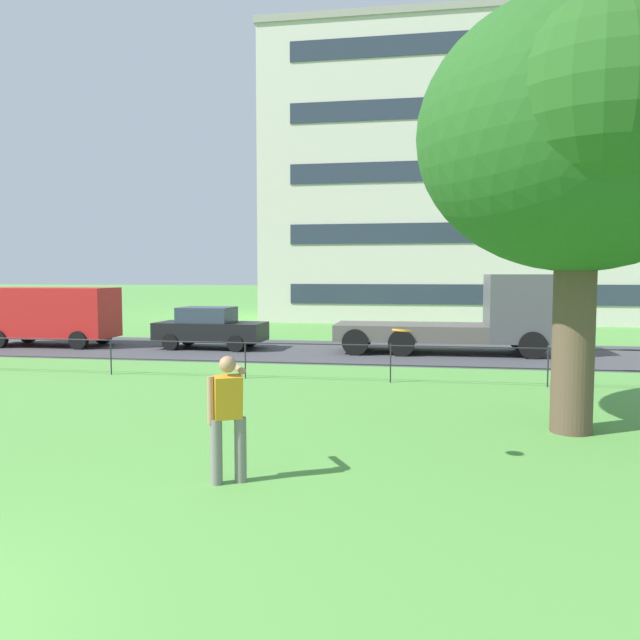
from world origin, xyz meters
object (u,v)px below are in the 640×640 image
at_px(person_thrower, 228,414).
at_px(car_black_right, 210,328).
at_px(tree_large_lawn, 601,125).
at_px(apartment_building_background, 471,180).
at_px(frisbee, 402,330).
at_px(panel_van_center, 50,313).
at_px(flatbed_truck_far_left, 474,319).

bearing_deg(person_thrower, car_black_right, 110.51).
bearing_deg(tree_large_lawn, apartment_building_background, 90.34).
distance_m(frisbee, apartment_building_background, 31.62).
distance_m(person_thrower, panel_van_center, 18.24).
height_order(tree_large_lawn, flatbed_truck_far_left, tree_large_lawn).
bearing_deg(tree_large_lawn, flatbed_truck_far_left, 96.26).
relative_size(panel_van_center, flatbed_truck_far_left, 0.69).
bearing_deg(panel_van_center, apartment_building_background, 46.44).
distance_m(tree_large_lawn, frisbee, 5.17).
height_order(panel_van_center, flatbed_truck_far_left, flatbed_truck_far_left).
bearing_deg(panel_van_center, flatbed_truck_far_left, 1.01).
distance_m(panel_van_center, flatbed_truck_far_left, 15.89).
xyz_separation_m(car_black_right, flatbed_truck_far_left, (9.51, 0.09, 0.44)).
height_order(panel_van_center, car_black_right, panel_van_center).
height_order(person_thrower, panel_van_center, panel_van_center).
bearing_deg(flatbed_truck_far_left, panel_van_center, -178.99).
height_order(person_thrower, car_black_right, person_thrower).
bearing_deg(car_black_right, apartment_building_background, 59.07).
height_order(car_black_right, flatbed_truck_far_left, flatbed_truck_far_left).
xyz_separation_m(panel_van_center, car_black_right, (6.37, 0.19, -0.49)).
bearing_deg(person_thrower, frisbee, 24.07).
relative_size(tree_large_lawn, car_black_right, 1.85).
relative_size(car_black_right, flatbed_truck_far_left, 0.55).
bearing_deg(tree_large_lawn, car_black_right, 134.87).
relative_size(person_thrower, car_black_right, 0.42).
bearing_deg(person_thrower, panel_van_center, 129.83).
xyz_separation_m(person_thrower, car_black_right, (-5.31, 14.20, -0.14)).
bearing_deg(panel_van_center, car_black_right, 1.72).
height_order(tree_large_lawn, frisbee, tree_large_lawn).
xyz_separation_m(tree_large_lawn, frisbee, (-3.17, -2.45, -3.26)).
distance_m(frisbee, car_black_right, 15.25).
xyz_separation_m(tree_large_lawn, car_black_right, (-10.70, 10.75, -4.45)).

